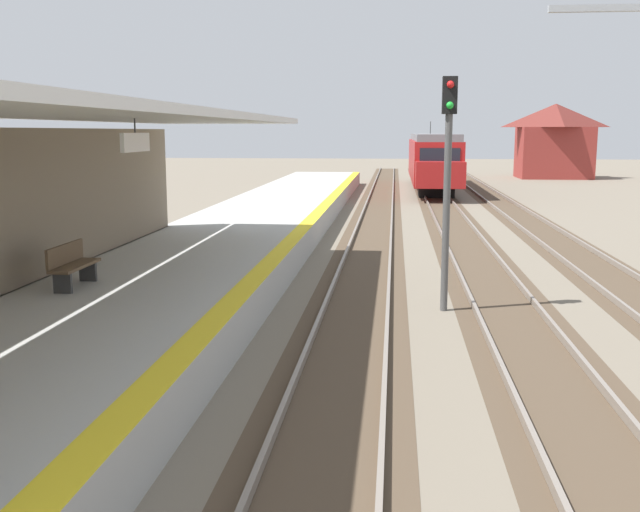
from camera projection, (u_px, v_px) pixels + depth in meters
name	position (u px, v px, depth m)	size (l,w,h in m)	color
station_platform	(181.00, 278.00, 18.15)	(5.00, 80.00, 0.91)	#A8A8A3
track_pair_nearest_platform	(365.00, 268.00, 21.70)	(2.34, 120.00, 0.16)	#4C3D2D
track_pair_middle	(482.00, 270.00, 21.36)	(2.34, 120.00, 0.16)	#4C3D2D
track_pair_far_side	(602.00, 272.00, 21.02)	(2.34, 120.00, 0.16)	#4C3D2D
approaching_train	(432.00, 158.00, 50.85)	(2.93, 19.60, 4.76)	maroon
rail_signal_post	(448.00, 170.00, 16.15)	(0.32, 0.34, 5.20)	#4C4C4C
platform_bench	(72.00, 264.00, 14.85)	(0.45, 1.60, 0.88)	brown
distant_trackside_house	(554.00, 140.00, 63.65)	(6.60, 5.28, 6.40)	maroon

